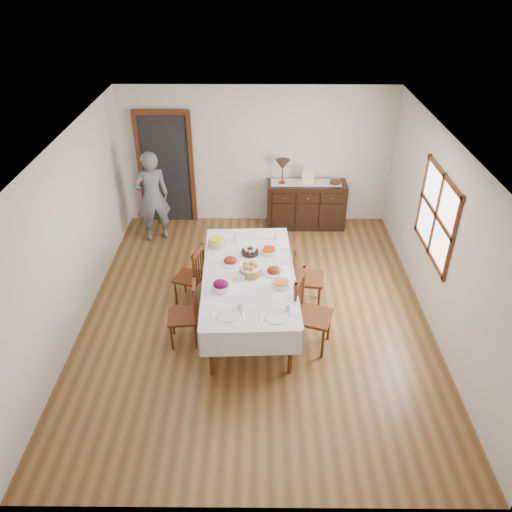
{
  "coord_description": "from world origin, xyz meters",
  "views": [
    {
      "loc": [
        0.04,
        -5.8,
        4.69
      ],
      "look_at": [
        0.0,
        0.1,
        0.95
      ],
      "focal_mm": 35.0,
      "sensor_mm": 36.0,
      "label": 1
    }
  ],
  "objects_px": {
    "chair_left_near": "(186,313)",
    "chair_right_near": "(309,311)",
    "person": "(152,194)",
    "table_lamp": "(283,165)",
    "dining_table": "(249,278)",
    "chair_left_far": "(192,275)",
    "sideboard": "(306,205)",
    "chair_right_far": "(305,274)"
  },
  "relations": [
    {
      "from": "sideboard",
      "to": "table_lamp",
      "type": "relative_size",
      "value": 3.21
    },
    {
      "from": "dining_table",
      "to": "chair_left_near",
      "type": "distance_m",
      "value": 0.97
    },
    {
      "from": "dining_table",
      "to": "chair_left_far",
      "type": "bearing_deg",
      "value": 148.86
    },
    {
      "from": "chair_left_near",
      "to": "chair_right_near",
      "type": "distance_m",
      "value": 1.64
    },
    {
      "from": "chair_left_far",
      "to": "table_lamp",
      "type": "distance_m",
      "value": 2.89
    },
    {
      "from": "dining_table",
      "to": "sideboard",
      "type": "distance_m",
      "value": 3.07
    },
    {
      "from": "chair_left_near",
      "to": "chair_right_far",
      "type": "height_order",
      "value": "chair_right_far"
    },
    {
      "from": "chair_right_far",
      "to": "person",
      "type": "relative_size",
      "value": 0.59
    },
    {
      "from": "chair_right_near",
      "to": "sideboard",
      "type": "bearing_deg",
      "value": 15.15
    },
    {
      "from": "table_lamp",
      "to": "person",
      "type": "bearing_deg",
      "value": -167.8
    },
    {
      "from": "chair_left_far",
      "to": "person",
      "type": "bearing_deg",
      "value": -136.88
    },
    {
      "from": "chair_right_near",
      "to": "chair_left_far",
      "type": "bearing_deg",
      "value": 78.97
    },
    {
      "from": "chair_right_near",
      "to": "table_lamp",
      "type": "bearing_deg",
      "value": 23.08
    },
    {
      "from": "sideboard",
      "to": "chair_right_far",
      "type": "bearing_deg",
      "value": -95.02
    },
    {
      "from": "chair_left_near",
      "to": "table_lamp",
      "type": "relative_size",
      "value": 2.06
    },
    {
      "from": "person",
      "to": "table_lamp",
      "type": "relative_size",
      "value": 3.91
    },
    {
      "from": "chair_left_far",
      "to": "chair_left_near",
      "type": "bearing_deg",
      "value": 20.07
    },
    {
      "from": "table_lamp",
      "to": "sideboard",
      "type": "bearing_deg",
      "value": 0.45
    },
    {
      "from": "dining_table",
      "to": "chair_right_near",
      "type": "height_order",
      "value": "chair_right_near"
    },
    {
      "from": "table_lamp",
      "to": "dining_table",
      "type": "bearing_deg",
      "value": -101.06
    },
    {
      "from": "chair_left_far",
      "to": "chair_right_far",
      "type": "distance_m",
      "value": 1.68
    },
    {
      "from": "dining_table",
      "to": "person",
      "type": "xyz_separation_m",
      "value": [
        -1.76,
        2.37,
        0.15
      ]
    },
    {
      "from": "chair_left_far",
      "to": "chair_right_near",
      "type": "height_order",
      "value": "chair_right_near"
    },
    {
      "from": "chair_right_far",
      "to": "person",
      "type": "distance_m",
      "value": 3.26
    },
    {
      "from": "table_lamp",
      "to": "chair_left_far",
      "type": "bearing_deg",
      "value": -120.72
    },
    {
      "from": "chair_right_far",
      "to": "sideboard",
      "type": "height_order",
      "value": "chair_right_far"
    },
    {
      "from": "chair_left_near",
      "to": "chair_right_near",
      "type": "xyz_separation_m",
      "value": [
        1.63,
        -0.05,
        0.08
      ]
    },
    {
      "from": "chair_right_near",
      "to": "person",
      "type": "bearing_deg",
      "value": 60.83
    },
    {
      "from": "dining_table",
      "to": "person",
      "type": "height_order",
      "value": "person"
    },
    {
      "from": "dining_table",
      "to": "chair_left_far",
      "type": "relative_size",
      "value": 2.65
    },
    {
      "from": "chair_right_far",
      "to": "dining_table",
      "type": "bearing_deg",
      "value": 124.07
    },
    {
      "from": "chair_left_far",
      "to": "sideboard",
      "type": "xyz_separation_m",
      "value": [
        1.89,
        2.4,
        -0.03
      ]
    },
    {
      "from": "dining_table",
      "to": "table_lamp",
      "type": "xyz_separation_m",
      "value": [
        0.56,
        2.87,
        0.49
      ]
    },
    {
      "from": "table_lamp",
      "to": "chair_right_far",
      "type": "bearing_deg",
      "value": -84.25
    },
    {
      "from": "dining_table",
      "to": "chair_left_far",
      "type": "xyz_separation_m",
      "value": [
        -0.86,
        0.47,
        -0.27
      ]
    },
    {
      "from": "chair_left_near",
      "to": "person",
      "type": "relative_size",
      "value": 0.53
    },
    {
      "from": "person",
      "to": "chair_left_far",
      "type": "bearing_deg",
      "value": 91.7
    },
    {
      "from": "chair_left_near",
      "to": "chair_left_far",
      "type": "relative_size",
      "value": 1.0
    },
    {
      "from": "chair_right_far",
      "to": "sideboard",
      "type": "relative_size",
      "value": 0.73
    },
    {
      "from": "chair_right_near",
      "to": "sideboard",
      "type": "distance_m",
      "value": 3.38
    },
    {
      "from": "chair_left_near",
      "to": "chair_right_far",
      "type": "distance_m",
      "value": 1.84
    },
    {
      "from": "chair_right_near",
      "to": "table_lamp",
      "type": "distance_m",
      "value": 3.44
    }
  ]
}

